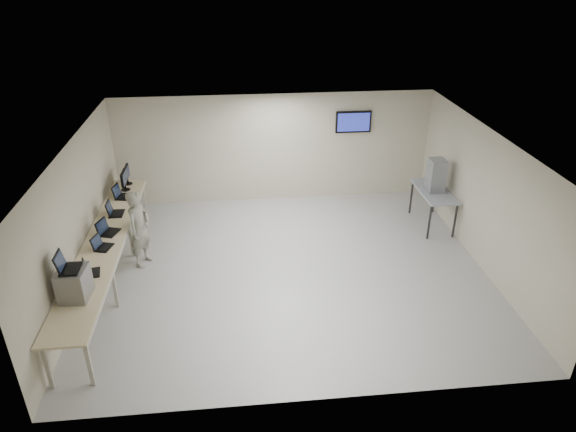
{
  "coord_description": "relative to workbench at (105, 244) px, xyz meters",
  "views": [
    {
      "loc": [
        -0.95,
        -8.89,
        5.88
      ],
      "look_at": [
        0.0,
        0.2,
        1.15
      ],
      "focal_mm": 32.0,
      "sensor_mm": 36.0,
      "label": 1
    }
  ],
  "objects": [
    {
      "name": "laptop_0",
      "position": [
        -0.02,
        -1.12,
        0.14
      ],
      "size": [
        0.32,
        0.37,
        0.26
      ],
      "rotation": [
        0.0,
        0.0,
        0.19
      ],
      "color": "black",
      "rests_on": "workbench"
    },
    {
      "name": "soldier",
      "position": [
        0.57,
        0.57,
        -0.0
      ],
      "size": [
        0.6,
        0.71,
        1.65
      ],
      "primitive_type": "imported",
      "rotation": [
        0.0,
        0.0,
        1.16
      ],
      "color": "gray",
      "rests_on": "ground"
    },
    {
      "name": "laptop_2",
      "position": [
        -0.01,
        0.31,
        0.15
      ],
      "size": [
        0.43,
        0.45,
        0.3
      ],
      "rotation": [
        0.0,
        0.0,
        -0.33
      ],
      "color": "black",
      "rests_on": "workbench"
    },
    {
      "name": "monitor_near",
      "position": [
        -0.01,
        2.4,
        0.36
      ],
      "size": [
        0.21,
        0.47,
        0.47
      ],
      "color": "black",
      "rests_on": "workbench"
    },
    {
      "name": "workbench",
      "position": [
        0.0,
        0.0,
        0.0
      ],
      "size": [
        0.76,
        6.0,
        0.9
      ],
      "color": "#CDC289",
      "rests_on": "ground"
    },
    {
      "name": "side_table",
      "position": [
        7.19,
        1.61,
        0.0
      ],
      "size": [
        0.7,
        1.5,
        0.9
      ],
      "color": "gray",
      "rests_on": "ground"
    },
    {
      "name": "room",
      "position": [
        3.62,
        0.06,
        0.58
      ],
      "size": [
        8.01,
        7.01,
        2.81
      ],
      "color": "#9C9C9C",
      "rests_on": "ground"
    },
    {
      "name": "storage_bins",
      "position": [
        7.17,
        1.61,
        0.46
      ],
      "size": [
        0.36,
        0.41,
        0.77
      ],
      "color": "gray",
      "rests_on": "side_table"
    },
    {
      "name": "laptop_1",
      "position": [
        -0.0,
        -0.27,
        0.14
      ],
      "size": [
        0.37,
        0.4,
        0.27
      ],
      "rotation": [
        0.0,
        0.0,
        -0.28
      ],
      "color": "black",
      "rests_on": "workbench"
    },
    {
      "name": "laptop_4",
      "position": [
        -0.05,
        2.0,
        0.15
      ],
      "size": [
        0.38,
        0.43,
        0.3
      ],
      "rotation": [
        0.0,
        0.0,
        -0.18
      ],
      "color": "black",
      "rests_on": "workbench"
    },
    {
      "name": "monitor_far",
      "position": [
        -0.01,
        2.75,
        0.35
      ],
      "size": [
        0.2,
        0.46,
        0.45
      ],
      "color": "black",
      "rests_on": "workbench"
    },
    {
      "name": "equipment_box",
      "position": [
        -0.06,
        -1.8,
        0.34
      ],
      "size": [
        0.47,
        0.53,
        0.52
      ],
      "primitive_type": "cube",
      "rotation": [
        0.0,
        0.0,
        -0.06
      ],
      "color": "slate",
      "rests_on": "workbench"
    },
    {
      "name": "laptop_on_box",
      "position": [
        -0.12,
        -1.8,
        0.68
      ],
      "size": [
        0.33,
        0.4,
        0.31
      ],
      "rotation": [
        0.0,
        0.0,
        0.01
      ],
      "color": "black",
      "rests_on": "equipment_box"
    },
    {
      "name": "laptop_3",
      "position": [
        -0.04,
        1.15,
        0.15
      ],
      "size": [
        0.32,
        0.39,
        0.3
      ],
      "rotation": [
        0.0,
        0.0,
        -0.01
      ],
      "color": "black",
      "rests_on": "workbench"
    }
  ]
}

